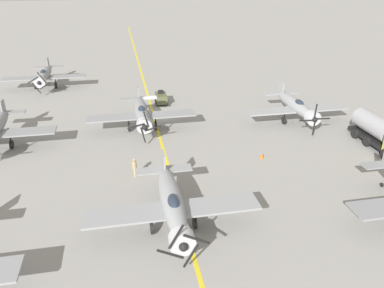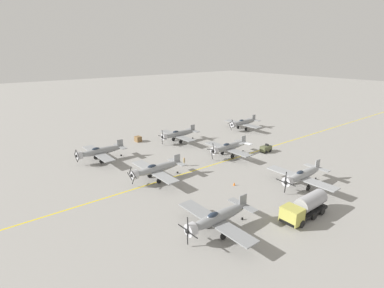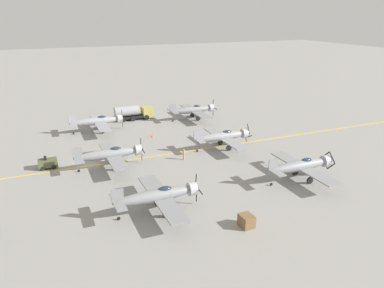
{
  "view_description": "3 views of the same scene",
  "coord_description": "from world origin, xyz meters",
  "px_view_note": "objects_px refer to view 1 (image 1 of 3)",
  "views": [
    {
      "loc": [
        3.62,
        43.55,
        16.56
      ],
      "look_at": [
        -2.27,
        13.26,
        2.09
      ],
      "focal_mm": 35.0,
      "sensor_mm": 36.0,
      "label": 1
    },
    {
      "loc": [
        -40.05,
        47.02,
        21.33
      ],
      "look_at": [
        3.29,
        12.36,
        3.96
      ],
      "focal_mm": 28.0,
      "sensor_mm": 36.0,
      "label": 2
    },
    {
      "loc": [
        51.97,
        -5.02,
        21.11
      ],
      "look_at": [
        7.0,
        14.17,
        3.81
      ],
      "focal_mm": 35.0,
      "sensor_mm": 36.0,
      "label": 3
    }
  ],
  "objects_px": {
    "airplane_near_right": "(44,75)",
    "ground_crew_walking": "(135,167)",
    "airplane_far_center": "(172,203)",
    "airplane_mid_left": "(296,106)",
    "fuel_tanker": "(382,134)",
    "tow_tractor": "(161,98)",
    "airplane_mid_center": "(141,112)",
    "traffic_cone": "(262,156)"
  },
  "relations": [
    {
      "from": "airplane_near_right",
      "to": "airplane_mid_center",
      "type": "bearing_deg",
      "value": 128.89
    },
    {
      "from": "airplane_near_right",
      "to": "ground_crew_walking",
      "type": "relative_size",
      "value": 6.92
    },
    {
      "from": "airplane_near_right",
      "to": "airplane_far_center",
      "type": "bearing_deg",
      "value": 114.69
    },
    {
      "from": "traffic_cone",
      "to": "airplane_mid_left",
      "type": "bearing_deg",
      "value": -131.12
    },
    {
      "from": "airplane_far_center",
      "to": "ground_crew_walking",
      "type": "distance_m",
      "value": 8.13
    },
    {
      "from": "airplane_far_center",
      "to": "airplane_near_right",
      "type": "relative_size",
      "value": 1.0
    },
    {
      "from": "fuel_tanker",
      "to": "ground_crew_walking",
      "type": "relative_size",
      "value": 4.62
    },
    {
      "from": "fuel_tanker",
      "to": "ground_crew_walking",
      "type": "bearing_deg",
      "value": 2.84
    },
    {
      "from": "tow_tractor",
      "to": "traffic_cone",
      "type": "height_order",
      "value": "tow_tractor"
    },
    {
      "from": "airplane_mid_center",
      "to": "ground_crew_walking",
      "type": "relative_size",
      "value": 6.92
    },
    {
      "from": "airplane_mid_center",
      "to": "ground_crew_walking",
      "type": "xyz_separation_m",
      "value": [
        1.41,
        10.68,
        -1.07
      ]
    },
    {
      "from": "fuel_tanker",
      "to": "tow_tractor",
      "type": "bearing_deg",
      "value": -41.33
    },
    {
      "from": "airplane_near_right",
      "to": "tow_tractor",
      "type": "distance_m",
      "value": 19.69
    },
    {
      "from": "tow_tractor",
      "to": "ground_crew_walking",
      "type": "xyz_separation_m",
      "value": [
        4.58,
        19.1,
        0.15
      ]
    },
    {
      "from": "airplane_far_center",
      "to": "tow_tractor",
      "type": "bearing_deg",
      "value": -108.49
    },
    {
      "from": "tow_tractor",
      "to": "traffic_cone",
      "type": "xyz_separation_m",
      "value": [
        -7.61,
        17.93,
        -0.52
      ]
    },
    {
      "from": "airplane_far_center",
      "to": "traffic_cone",
      "type": "distance_m",
      "value": 13.49
    },
    {
      "from": "ground_crew_walking",
      "to": "traffic_cone",
      "type": "bearing_deg",
      "value": -174.51
    },
    {
      "from": "airplane_far_center",
      "to": "airplane_mid_left",
      "type": "relative_size",
      "value": 1.0
    },
    {
      "from": "traffic_cone",
      "to": "tow_tractor",
      "type": "bearing_deg",
      "value": -67.0
    },
    {
      "from": "airplane_mid_center",
      "to": "fuel_tanker",
      "type": "relative_size",
      "value": 1.5
    },
    {
      "from": "airplane_mid_left",
      "to": "ground_crew_walking",
      "type": "xyz_separation_m",
      "value": [
        19.35,
        9.37,
        -1.07
      ]
    },
    {
      "from": "airplane_mid_left",
      "to": "airplane_mid_center",
      "type": "bearing_deg",
      "value": -18.73
    },
    {
      "from": "ground_crew_walking",
      "to": "airplane_far_center",
      "type": "bearing_deg",
      "value": 105.97
    },
    {
      "from": "airplane_far_center",
      "to": "airplane_near_right",
      "type": "xyz_separation_m",
      "value": [
        14.1,
        -37.59,
        -0.0
      ]
    },
    {
      "from": "traffic_cone",
      "to": "airplane_far_center",
      "type": "bearing_deg",
      "value": 41.82
    },
    {
      "from": "airplane_far_center",
      "to": "tow_tractor",
      "type": "distance_m",
      "value": 26.98
    },
    {
      "from": "airplane_mid_left",
      "to": "ground_crew_walking",
      "type": "height_order",
      "value": "airplane_mid_left"
    },
    {
      "from": "fuel_tanker",
      "to": "airplane_near_right",
      "type": "bearing_deg",
      "value": -37.88
    },
    {
      "from": "airplane_mid_center",
      "to": "airplane_far_center",
      "type": "xyz_separation_m",
      "value": [
        -0.81,
        18.43,
        0.0
      ]
    },
    {
      "from": "airplane_near_right",
      "to": "airplane_mid_left",
      "type": "xyz_separation_m",
      "value": [
        -31.23,
        20.47,
        0.0
      ]
    },
    {
      "from": "airplane_near_right",
      "to": "tow_tractor",
      "type": "xyz_separation_m",
      "value": [
        -16.46,
        10.74,
        -1.22
      ]
    },
    {
      "from": "fuel_tanker",
      "to": "airplane_far_center",
      "type": "bearing_deg",
      "value": 21.62
    },
    {
      "from": "traffic_cone",
      "to": "fuel_tanker",
      "type": "bearing_deg",
      "value": -179.71
    },
    {
      "from": "airplane_far_center",
      "to": "airplane_mid_left",
      "type": "bearing_deg",
      "value": -148.48
    },
    {
      "from": "airplane_far_center",
      "to": "airplane_mid_left",
      "type": "distance_m",
      "value": 24.22
    },
    {
      "from": "airplane_near_right",
      "to": "airplane_mid_left",
      "type": "distance_m",
      "value": 37.34
    },
    {
      "from": "airplane_mid_center",
      "to": "ground_crew_walking",
      "type": "bearing_deg",
      "value": 83.56
    },
    {
      "from": "airplane_near_right",
      "to": "fuel_tanker",
      "type": "relative_size",
      "value": 1.5
    },
    {
      "from": "airplane_mid_center",
      "to": "tow_tractor",
      "type": "relative_size",
      "value": 4.62
    },
    {
      "from": "tow_tractor",
      "to": "airplane_near_right",
      "type": "bearing_deg",
      "value": -33.12
    },
    {
      "from": "tow_tractor",
      "to": "airplane_far_center",
      "type": "bearing_deg",
      "value": 84.98
    }
  ]
}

